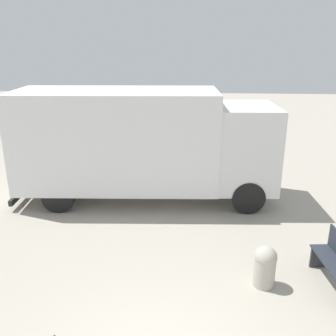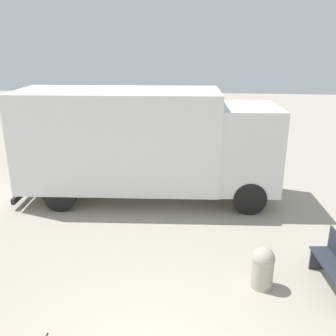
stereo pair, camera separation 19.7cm
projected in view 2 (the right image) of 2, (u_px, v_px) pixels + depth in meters
The scene contains 2 objects.
delivery_truck at pixel (144, 141), 10.63m from camera, with size 7.43×2.56×3.17m.
bollard_near_bench at pixel (263, 266), 7.02m from camera, with size 0.43×0.43×0.83m.
Camera 2 is at (0.70, -3.73, 4.46)m, focal length 40.00 mm.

